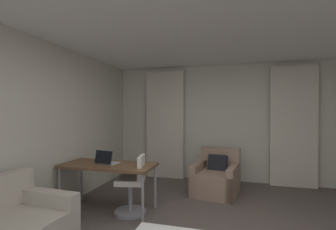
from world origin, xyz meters
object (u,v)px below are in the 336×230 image
Objects in this scene: armchair at (216,179)px; desk_chair at (133,188)px; laptop at (107,161)px; desk at (108,168)px.

desk_chair reaches higher than armchair.
armchair is 2.09m from laptop.
desk is at bearing -142.23° from armchair.
desk_chair is 0.59m from laptop.
laptop is at bearing 176.44° from desk.
desk_chair is (-1.17, -1.25, 0.11)m from armchair.
laptop is (-0.46, 0.02, 0.38)m from desk_chair.
armchair is 2.74× the size of laptop.
laptop is at bearing 177.39° from desk_chair.
desk_chair reaches higher than desk.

